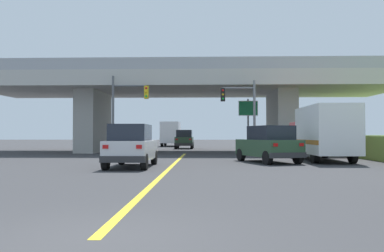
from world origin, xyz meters
name	(u,v)px	position (x,y,z in m)	size (l,w,h in m)	color
ground	(187,152)	(0.00, 29.38, 0.00)	(160.00, 160.00, 0.00)	#353538
overpass_bridge	(187,92)	(0.00, 29.38, 5.26)	(35.42, 10.59, 7.35)	#B7B5AD
lane_divider_stripe	(171,167)	(0.00, 13.22, 0.00)	(0.20, 26.44, 0.01)	yellow
suv_lead	(131,146)	(-1.86, 13.08, 1.01)	(1.95, 4.50, 2.02)	silver
suv_crossing	(269,144)	(5.13, 16.46, 1.01)	(3.35, 4.76, 2.02)	#2D4C33
box_truck	(323,133)	(8.51, 18.00, 1.65)	(2.33, 7.40, 3.15)	red
sedan_oncoming	(184,139)	(-0.64, 37.94, 1.01)	(1.93, 4.35, 2.02)	#2D4C33
traffic_signal_nearside	(243,108)	(4.35, 23.24, 3.48)	(2.52, 0.36, 5.45)	slate
traffic_signal_farside	(125,106)	(-4.31, 23.54, 3.67)	(2.72, 0.36, 5.86)	#56595E
highway_sign	(248,113)	(5.14, 27.27, 3.27)	(1.58, 0.17, 4.46)	#56595E
semi_truck_distant	(171,134)	(-2.83, 46.48, 1.63)	(2.33, 6.48, 3.13)	silver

